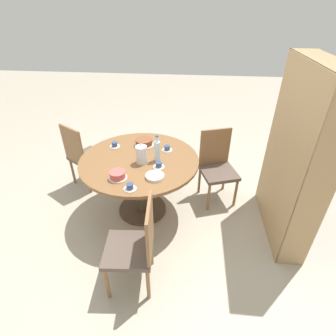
{
  "coord_description": "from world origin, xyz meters",
  "views": [
    {
      "loc": [
        2.47,
        0.57,
        2.28
      ],
      "look_at": [
        0.0,
        0.33,
        0.66
      ],
      "focal_mm": 28.0,
      "sensor_mm": 36.0,
      "label": 1
    }
  ],
  "objects_px": {
    "water_bottle": "(157,150)",
    "cup_b": "(130,187)",
    "bookshelf": "(292,163)",
    "cup_a": "(159,165)",
    "chair_b": "(84,155)",
    "cup_c": "(115,145)",
    "chair_c": "(136,245)",
    "cake_main": "(144,142)",
    "cup_d": "(167,149)",
    "cake_second": "(118,175)",
    "coffee_pot": "(141,154)",
    "chair_a": "(217,165)"
  },
  "relations": [
    {
      "from": "chair_b",
      "to": "cake_second",
      "type": "relative_size",
      "value": 4.99
    },
    {
      "from": "cake_main",
      "to": "cup_c",
      "type": "height_order",
      "value": "cake_main"
    },
    {
      "from": "cup_b",
      "to": "cup_c",
      "type": "relative_size",
      "value": 1.0
    },
    {
      "from": "chair_a",
      "to": "water_bottle",
      "type": "height_order",
      "value": "water_bottle"
    },
    {
      "from": "cup_a",
      "to": "cup_b",
      "type": "distance_m",
      "value": 0.46
    },
    {
      "from": "water_bottle",
      "to": "cup_b",
      "type": "xyz_separation_m",
      "value": [
        0.54,
        -0.19,
        -0.1
      ]
    },
    {
      "from": "cake_second",
      "to": "bookshelf",
      "type": "bearing_deg",
      "value": 99.14
    },
    {
      "from": "cup_b",
      "to": "chair_a",
      "type": "bearing_deg",
      "value": 135.95
    },
    {
      "from": "cup_d",
      "to": "chair_a",
      "type": "bearing_deg",
      "value": 103.59
    },
    {
      "from": "chair_c",
      "to": "cup_a",
      "type": "height_order",
      "value": "chair_c"
    },
    {
      "from": "chair_b",
      "to": "bookshelf",
      "type": "bearing_deg",
      "value": -160.9
    },
    {
      "from": "water_bottle",
      "to": "cake_second",
      "type": "xyz_separation_m",
      "value": [
        0.38,
        -0.35,
        -0.09
      ]
    },
    {
      "from": "chair_c",
      "to": "cup_d",
      "type": "height_order",
      "value": "chair_c"
    },
    {
      "from": "cup_c",
      "to": "cake_second",
      "type": "bearing_deg",
      "value": 17.78
    },
    {
      "from": "bookshelf",
      "to": "cup_a",
      "type": "distance_m",
      "value": 1.37
    },
    {
      "from": "cake_second",
      "to": "cup_a",
      "type": "relative_size",
      "value": 1.52
    },
    {
      "from": "cake_second",
      "to": "cup_d",
      "type": "distance_m",
      "value": 0.75
    },
    {
      "from": "coffee_pot",
      "to": "cake_main",
      "type": "height_order",
      "value": "coffee_pot"
    },
    {
      "from": "chair_b",
      "to": "cup_c",
      "type": "relative_size",
      "value": 7.6
    },
    {
      "from": "cup_b",
      "to": "cup_d",
      "type": "bearing_deg",
      "value": 160.54
    },
    {
      "from": "water_bottle",
      "to": "cake_second",
      "type": "height_order",
      "value": "water_bottle"
    },
    {
      "from": "coffee_pot",
      "to": "cake_main",
      "type": "relative_size",
      "value": 1.01
    },
    {
      "from": "chair_b",
      "to": "cup_a",
      "type": "relative_size",
      "value": 7.6
    },
    {
      "from": "chair_b",
      "to": "water_bottle",
      "type": "distance_m",
      "value": 1.25
    },
    {
      "from": "coffee_pot",
      "to": "cup_c",
      "type": "xyz_separation_m",
      "value": [
        -0.33,
        -0.39,
        -0.08
      ]
    },
    {
      "from": "bookshelf",
      "to": "cup_b",
      "type": "xyz_separation_m",
      "value": [
        0.44,
        -1.59,
        -0.09
      ]
    },
    {
      "from": "chair_a",
      "to": "coffee_pot",
      "type": "height_order",
      "value": "coffee_pot"
    },
    {
      "from": "cup_c",
      "to": "bookshelf",
      "type": "bearing_deg",
      "value": 79.46
    },
    {
      "from": "cake_main",
      "to": "cake_second",
      "type": "relative_size",
      "value": 1.26
    },
    {
      "from": "cup_b",
      "to": "water_bottle",
      "type": "bearing_deg",
      "value": 160.79
    },
    {
      "from": "water_bottle",
      "to": "cup_a",
      "type": "distance_m",
      "value": 0.18
    },
    {
      "from": "chair_b",
      "to": "bookshelf",
      "type": "xyz_separation_m",
      "value": [
        0.58,
        2.48,
        0.39
      ]
    },
    {
      "from": "cup_c",
      "to": "cup_d",
      "type": "distance_m",
      "value": 0.64
    },
    {
      "from": "chair_a",
      "to": "cup_a",
      "type": "xyz_separation_m",
      "value": [
        0.52,
        -0.68,
        0.29
      ]
    },
    {
      "from": "chair_b",
      "to": "coffee_pot",
      "type": "distance_m",
      "value": 1.13
    },
    {
      "from": "bookshelf",
      "to": "cup_d",
      "type": "bearing_deg",
      "value": 75.69
    },
    {
      "from": "chair_b",
      "to": "coffee_pot",
      "type": "bearing_deg",
      "value": -178.37
    },
    {
      "from": "chair_c",
      "to": "water_bottle",
      "type": "height_order",
      "value": "water_bottle"
    },
    {
      "from": "bookshelf",
      "to": "cup_a",
      "type": "height_order",
      "value": "bookshelf"
    },
    {
      "from": "cup_a",
      "to": "bookshelf",
      "type": "bearing_deg",
      "value": 91.65
    },
    {
      "from": "chair_c",
      "to": "cake_main",
      "type": "height_order",
      "value": "chair_c"
    },
    {
      "from": "cup_d",
      "to": "cup_a",
      "type": "bearing_deg",
      "value": -7.92
    },
    {
      "from": "water_bottle",
      "to": "cake_second",
      "type": "relative_size",
      "value": 1.64
    },
    {
      "from": "cake_main",
      "to": "cake_second",
      "type": "distance_m",
      "value": 0.73
    },
    {
      "from": "cup_a",
      "to": "cup_d",
      "type": "xyz_separation_m",
      "value": [
        -0.37,
        0.05,
        0.0
      ]
    },
    {
      "from": "chair_b",
      "to": "cake_second",
      "type": "bearing_deg",
      "value": 162.61
    },
    {
      "from": "chair_b",
      "to": "cup_d",
      "type": "relative_size",
      "value": 7.6
    },
    {
      "from": "coffee_pot",
      "to": "cup_a",
      "type": "distance_m",
      "value": 0.23
    },
    {
      "from": "cup_b",
      "to": "chair_b",
      "type": "bearing_deg",
      "value": -139.01
    },
    {
      "from": "coffee_pot",
      "to": "water_bottle",
      "type": "xyz_separation_m",
      "value": [
        -0.06,
        0.16,
        0.02
      ]
    }
  ]
}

